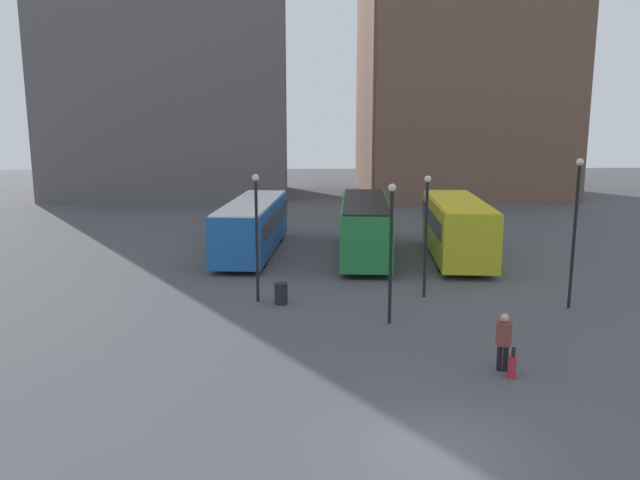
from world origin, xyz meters
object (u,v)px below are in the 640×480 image
object	(u,v)px
traveler	(504,337)
trash_bin	(281,294)
lamp_post_3	(575,222)
lamp_post_0	(426,225)
bus_0	(253,224)
bus_2	(457,227)
lamp_post_1	(257,227)
bus_1	(365,225)
suitcase	(512,366)
lamp_post_2	(391,241)

from	to	relation	value
traveler	trash_bin	size ratio (longest dim) A/B	2.03
lamp_post_3	trash_bin	bearing A→B (deg)	174.77
lamp_post_0	bus_0	bearing A→B (deg)	129.85
bus_2	lamp_post_1	xyz separation A→B (m)	(-9.94, -7.38, 1.35)
bus_1	lamp_post_1	distance (m)	9.97
bus_0	bus_2	world-z (taller)	bus_2
traveler	bus_2	bearing A→B (deg)	6.66
lamp_post_1	bus_0	bearing A→B (deg)	94.66
bus_0	traveler	distance (m)	18.73
bus_0	lamp_post_3	xyz separation A→B (m)	(12.86, -10.87, 1.84)
bus_0	traveler	xyz separation A→B (m)	(8.26, -16.80, -0.53)
suitcase	trash_bin	size ratio (longest dim) A/B	1.11
traveler	trash_bin	bearing A→B (deg)	59.41
bus_1	lamp_post_3	world-z (taller)	lamp_post_3
bus_1	bus_2	world-z (taller)	bus_2
lamp_post_1	lamp_post_3	world-z (taller)	lamp_post_3
traveler	suitcase	bearing A→B (deg)	-151.06
suitcase	lamp_post_2	bearing A→B (deg)	45.26
suitcase	lamp_post_3	xyz separation A→B (m)	(4.49, 6.43, 3.06)
suitcase	lamp_post_2	size ratio (longest dim) A/B	0.19
suitcase	trash_bin	distance (m)	10.00
lamp_post_1	lamp_post_3	xyz separation A→B (m)	(12.09, -1.43, 0.35)
traveler	lamp_post_0	distance (m)	8.00
bus_0	traveler	size ratio (longest dim) A/B	6.38
lamp_post_2	bus_1	bearing A→B (deg)	88.05
bus_1	lamp_post_1	world-z (taller)	lamp_post_1
lamp_post_0	lamp_post_3	bearing A→B (deg)	-18.73
traveler	lamp_post_0	bearing A→B (deg)	21.16
suitcase	lamp_post_3	distance (m)	8.42
lamp_post_0	traveler	bearing A→B (deg)	-84.93
lamp_post_3	bus_2	bearing A→B (deg)	103.74
suitcase	lamp_post_2	world-z (taller)	lamp_post_2
suitcase	trash_bin	world-z (taller)	suitcase
lamp_post_2	lamp_post_3	world-z (taller)	lamp_post_3
bus_1	lamp_post_1	size ratio (longest dim) A/B	2.12
suitcase	lamp_post_3	world-z (taller)	lamp_post_3
bus_2	lamp_post_1	size ratio (longest dim) A/B	1.88
bus_0	lamp_post_2	world-z (taller)	lamp_post_2
lamp_post_2	bus_2	bearing A→B (deg)	63.83
bus_2	traveler	distance (m)	14.96
bus_2	traveler	size ratio (longest dim) A/B	5.55
traveler	trash_bin	world-z (taller)	traveler
bus_1	suitcase	bearing A→B (deg)	-166.11
suitcase	trash_bin	xyz separation A→B (m)	(-6.67, 7.45, 0.09)
bus_0	lamp_post_2	xyz separation A→B (m)	(5.63, -12.39, 1.44)
bus_1	lamp_post_2	bearing A→B (deg)	-176.33
lamp_post_1	bus_2	bearing A→B (deg)	36.60
bus_1	trash_bin	bearing A→B (deg)	159.44
lamp_post_1	trash_bin	world-z (taller)	lamp_post_1
bus_1	traveler	distance (m)	15.89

